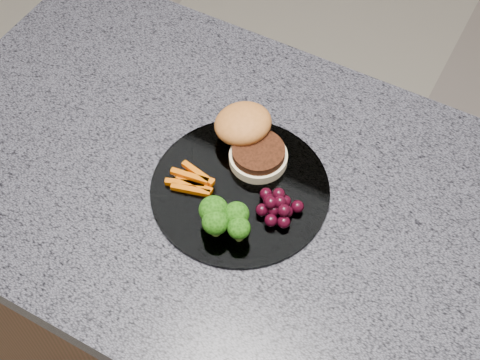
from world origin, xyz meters
name	(u,v)px	position (x,y,z in m)	size (l,w,h in m)	color
island_cabinet	(278,338)	(0.00, 0.00, 0.43)	(1.20, 0.60, 0.86)	brown
countertop	(293,220)	(0.00, 0.00, 0.88)	(1.20, 0.60, 0.04)	#55545F
plate	(240,189)	(-0.09, 0.00, 0.90)	(0.26, 0.26, 0.01)	white
burger	(248,137)	(-0.11, 0.07, 0.93)	(0.15, 0.14, 0.05)	#F8E1AF
carrot_sticks	(192,181)	(-0.15, -0.03, 0.91)	(0.07, 0.05, 0.02)	#CA5603
broccoli	(223,217)	(-0.07, -0.07, 0.93)	(0.08, 0.06, 0.05)	olive
grape_bunch	(278,206)	(-0.02, -0.01, 0.92)	(0.07, 0.06, 0.03)	black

